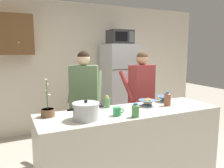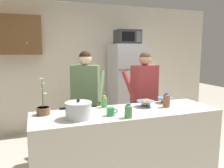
{
  "view_description": "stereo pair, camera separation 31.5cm",
  "coord_description": "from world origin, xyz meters",
  "px_view_note": "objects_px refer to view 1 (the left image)",
  "views": [
    {
      "loc": [
        -1.34,
        -2.27,
        1.64
      ],
      "look_at": [
        0.0,
        0.55,
        1.17
      ],
      "focal_mm": 35.87,
      "sensor_mm": 36.0,
      "label": 1
    },
    {
      "loc": [
        -1.04,
        -2.39,
        1.64
      ],
      "look_at": [
        0.0,
        0.55,
        1.17
      ],
      "focal_mm": 35.87,
      "sensor_mm": 36.0,
      "label": 2
    }
  ],
  "objects_px": {
    "refrigerator": "(119,87)",
    "potted_orchid": "(48,111)",
    "bread_bowl": "(147,102)",
    "bottle_near_edge": "(107,102)",
    "microwave": "(120,37)",
    "person_by_sink": "(141,90)",
    "empty_bowl": "(165,98)",
    "coffee_mug": "(117,111)",
    "cooking_pot": "(86,111)",
    "person_near_pot": "(84,92)",
    "bottle_far_corner": "(167,99)",
    "bottle_mid_counter": "(135,110)"
  },
  "relations": [
    {
      "from": "cooking_pot",
      "to": "refrigerator",
      "type": "bearing_deg",
      "value": 54.42
    },
    {
      "from": "cooking_pot",
      "to": "bread_bowl",
      "type": "bearing_deg",
      "value": 12.66
    },
    {
      "from": "bottle_mid_counter",
      "to": "empty_bowl",
      "type": "bearing_deg",
      "value": 31.2
    },
    {
      "from": "microwave",
      "to": "coffee_mug",
      "type": "bearing_deg",
      "value": -118.03
    },
    {
      "from": "person_near_pot",
      "to": "bottle_mid_counter",
      "type": "xyz_separation_m",
      "value": [
        0.21,
        -1.13,
        -0.02
      ]
    },
    {
      "from": "bottle_far_corner",
      "to": "refrigerator",
      "type": "bearing_deg",
      "value": 82.74
    },
    {
      "from": "person_near_pot",
      "to": "bottle_far_corner",
      "type": "xyz_separation_m",
      "value": [
        0.85,
        -0.87,
        -0.01
      ]
    },
    {
      "from": "microwave",
      "to": "bottle_mid_counter",
      "type": "height_order",
      "value": "microwave"
    },
    {
      "from": "potted_orchid",
      "to": "cooking_pot",
      "type": "bearing_deg",
      "value": -38.3
    },
    {
      "from": "coffee_mug",
      "to": "bread_bowl",
      "type": "bearing_deg",
      "value": 22.04
    },
    {
      "from": "coffee_mug",
      "to": "bottle_near_edge",
      "type": "distance_m",
      "value": 0.38
    },
    {
      "from": "person_near_pot",
      "to": "person_by_sink",
      "type": "xyz_separation_m",
      "value": [
        0.9,
        -0.16,
        -0.01
      ]
    },
    {
      "from": "refrigerator",
      "to": "bread_bowl",
      "type": "relative_size",
      "value": 7.68
    },
    {
      "from": "cooking_pot",
      "to": "bread_bowl",
      "type": "xyz_separation_m",
      "value": [
        0.91,
        0.2,
        -0.04
      ]
    },
    {
      "from": "person_near_pot",
      "to": "bread_bowl",
      "type": "bearing_deg",
      "value": -51.92
    },
    {
      "from": "bread_bowl",
      "to": "bottle_near_edge",
      "type": "relative_size",
      "value": 1.52
    },
    {
      "from": "person_near_pot",
      "to": "bottle_mid_counter",
      "type": "distance_m",
      "value": 1.15
    },
    {
      "from": "refrigerator",
      "to": "empty_bowl",
      "type": "xyz_separation_m",
      "value": [
        -0.12,
        -1.64,
        0.08
      ]
    },
    {
      "from": "bottle_mid_counter",
      "to": "bread_bowl",
      "type": "bearing_deg",
      "value": 42.0
    },
    {
      "from": "bread_bowl",
      "to": "potted_orchid",
      "type": "xyz_separation_m",
      "value": [
        -1.26,
        0.07,
        0.01
      ]
    },
    {
      "from": "bottle_mid_counter",
      "to": "person_near_pot",
      "type": "bearing_deg",
      "value": 100.4
    },
    {
      "from": "person_by_sink",
      "to": "bread_bowl",
      "type": "bearing_deg",
      "value": -116.01
    },
    {
      "from": "refrigerator",
      "to": "potted_orchid",
      "type": "distance_m",
      "value": 2.42
    },
    {
      "from": "coffee_mug",
      "to": "bottle_far_corner",
      "type": "distance_m",
      "value": 0.81
    },
    {
      "from": "microwave",
      "to": "potted_orchid",
      "type": "distance_m",
      "value": 2.57
    },
    {
      "from": "bottle_near_edge",
      "to": "bottle_mid_counter",
      "type": "relative_size",
      "value": 0.97
    },
    {
      "from": "cooking_pot",
      "to": "potted_orchid",
      "type": "height_order",
      "value": "potted_orchid"
    },
    {
      "from": "cooking_pot",
      "to": "coffee_mug",
      "type": "relative_size",
      "value": 3.04
    },
    {
      "from": "microwave",
      "to": "person_by_sink",
      "type": "xyz_separation_m",
      "value": [
        -0.19,
        -1.11,
        -0.9
      ]
    },
    {
      "from": "coffee_mug",
      "to": "empty_bowl",
      "type": "relative_size",
      "value": 0.61
    },
    {
      "from": "person_near_pot",
      "to": "bottle_mid_counter",
      "type": "height_order",
      "value": "person_near_pot"
    },
    {
      "from": "bread_bowl",
      "to": "potted_orchid",
      "type": "height_order",
      "value": "potted_orchid"
    },
    {
      "from": "refrigerator",
      "to": "bread_bowl",
      "type": "distance_m",
      "value": 1.81
    },
    {
      "from": "potted_orchid",
      "to": "bread_bowl",
      "type": "bearing_deg",
      "value": -3.16
    },
    {
      "from": "cooking_pot",
      "to": "potted_orchid",
      "type": "bearing_deg",
      "value": 141.7
    },
    {
      "from": "bottle_mid_counter",
      "to": "bottle_far_corner",
      "type": "xyz_separation_m",
      "value": [
        0.65,
        0.26,
        0.02
      ]
    },
    {
      "from": "person_near_pot",
      "to": "potted_orchid",
      "type": "xyz_separation_m",
      "value": [
        -0.65,
        -0.7,
        -0.03
      ]
    },
    {
      "from": "refrigerator",
      "to": "bottle_far_corner",
      "type": "distance_m",
      "value": 1.86
    },
    {
      "from": "microwave",
      "to": "bread_bowl",
      "type": "height_order",
      "value": "microwave"
    },
    {
      "from": "person_by_sink",
      "to": "bread_bowl",
      "type": "xyz_separation_m",
      "value": [
        -0.3,
        -0.61,
        -0.04
      ]
    },
    {
      "from": "person_near_pot",
      "to": "bottle_far_corner",
      "type": "height_order",
      "value": "person_near_pot"
    },
    {
      "from": "bread_bowl",
      "to": "coffee_mug",
      "type": "bearing_deg",
      "value": -157.96
    },
    {
      "from": "cooking_pot",
      "to": "bottle_near_edge",
      "type": "relative_size",
      "value": 2.63
    },
    {
      "from": "bread_bowl",
      "to": "empty_bowl",
      "type": "relative_size",
      "value": 1.07
    },
    {
      "from": "person_by_sink",
      "to": "bottle_far_corner",
      "type": "bearing_deg",
      "value": -93.87
    },
    {
      "from": "refrigerator",
      "to": "bread_bowl",
      "type": "height_order",
      "value": "refrigerator"
    },
    {
      "from": "empty_bowl",
      "to": "potted_orchid",
      "type": "relative_size",
      "value": 0.5
    },
    {
      "from": "microwave",
      "to": "cooking_pot",
      "type": "distance_m",
      "value": 2.54
    },
    {
      "from": "coffee_mug",
      "to": "bottle_mid_counter",
      "type": "bearing_deg",
      "value": -41.15
    },
    {
      "from": "person_by_sink",
      "to": "potted_orchid",
      "type": "relative_size",
      "value": 3.79
    }
  ]
}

